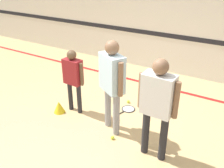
{
  "coord_description": "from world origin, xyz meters",
  "views": [
    {
      "loc": [
        2.13,
        -3.14,
        2.76
      ],
      "look_at": [
        0.16,
        0.07,
        0.92
      ],
      "focal_mm": 40.0,
      "sensor_mm": 36.0,
      "label": 1
    }
  ],
  "objects_px": {
    "tennis_ball_near_instructor": "(112,138)",
    "training_cone": "(59,107)",
    "person_student_left": "(73,75)",
    "racket_spare_on_floor": "(128,109)",
    "tennis_ball_by_spare_racket": "(128,101)",
    "person_student_right": "(158,100)",
    "person_instructor": "(112,78)"
  },
  "relations": [
    {
      "from": "person_student_right",
      "to": "training_cone",
      "type": "bearing_deg",
      "value": -2.75
    },
    {
      "from": "person_student_left",
      "to": "person_student_right",
      "type": "bearing_deg",
      "value": -9.43
    },
    {
      "from": "racket_spare_on_floor",
      "to": "training_cone",
      "type": "bearing_deg",
      "value": -40.17
    },
    {
      "from": "person_student_right",
      "to": "training_cone",
      "type": "distance_m",
      "value": 2.31
    },
    {
      "from": "person_student_left",
      "to": "tennis_ball_by_spare_racket",
      "type": "relative_size",
      "value": 19.77
    },
    {
      "from": "training_cone",
      "to": "person_student_left",
      "type": "bearing_deg",
      "value": 42.01
    },
    {
      "from": "person_student_left",
      "to": "tennis_ball_by_spare_racket",
      "type": "height_order",
      "value": "person_student_left"
    },
    {
      "from": "person_instructor",
      "to": "person_student_right",
      "type": "bearing_deg",
      "value": 14.44
    },
    {
      "from": "person_student_left",
      "to": "person_student_right",
      "type": "height_order",
      "value": "person_student_right"
    },
    {
      "from": "person_instructor",
      "to": "person_student_right",
      "type": "xyz_separation_m",
      "value": [
        0.91,
        -0.24,
        -0.03
      ]
    },
    {
      "from": "person_student_left",
      "to": "person_instructor",
      "type": "bearing_deg",
      "value": -6.41
    },
    {
      "from": "training_cone",
      "to": "person_instructor",
      "type": "bearing_deg",
      "value": 3.26
    },
    {
      "from": "person_student_right",
      "to": "training_cone",
      "type": "height_order",
      "value": "person_student_right"
    },
    {
      "from": "person_instructor",
      "to": "tennis_ball_by_spare_racket",
      "type": "bearing_deg",
      "value": 130.36
    },
    {
      "from": "person_student_left",
      "to": "tennis_ball_near_instructor",
      "type": "distance_m",
      "value": 1.43
    },
    {
      "from": "training_cone",
      "to": "tennis_ball_near_instructor",
      "type": "bearing_deg",
      "value": -7.31
    },
    {
      "from": "racket_spare_on_floor",
      "to": "tennis_ball_near_instructor",
      "type": "relative_size",
      "value": 7.4
    },
    {
      "from": "tennis_ball_near_instructor",
      "to": "training_cone",
      "type": "bearing_deg",
      "value": 172.69
    },
    {
      "from": "tennis_ball_by_spare_racket",
      "to": "training_cone",
      "type": "bearing_deg",
      "value": -133.98
    },
    {
      "from": "tennis_ball_by_spare_racket",
      "to": "training_cone",
      "type": "distance_m",
      "value": 1.48
    },
    {
      "from": "racket_spare_on_floor",
      "to": "tennis_ball_by_spare_racket",
      "type": "bearing_deg",
      "value": -139.2
    },
    {
      "from": "person_instructor",
      "to": "tennis_ball_by_spare_racket",
      "type": "relative_size",
      "value": 25.4
    },
    {
      "from": "tennis_ball_near_instructor",
      "to": "person_instructor",
      "type": "bearing_deg",
      "value": 123.05
    },
    {
      "from": "person_student_left",
      "to": "tennis_ball_near_instructor",
      "type": "xyz_separation_m",
      "value": [
        1.14,
        -0.4,
        -0.77
      ]
    },
    {
      "from": "person_student_left",
      "to": "racket_spare_on_floor",
      "type": "bearing_deg",
      "value": 35.54
    },
    {
      "from": "person_student_left",
      "to": "racket_spare_on_floor",
      "type": "xyz_separation_m",
      "value": [
        0.91,
        0.59,
        -0.8
      ]
    },
    {
      "from": "racket_spare_on_floor",
      "to": "person_student_left",
      "type": "bearing_deg",
      "value": -42.24
    },
    {
      "from": "tennis_ball_near_instructor",
      "to": "training_cone",
      "type": "distance_m",
      "value": 1.39
    },
    {
      "from": "racket_spare_on_floor",
      "to": "training_cone",
      "type": "distance_m",
      "value": 1.41
    },
    {
      "from": "person_instructor",
      "to": "tennis_ball_by_spare_racket",
      "type": "distance_m",
      "value": 1.43
    },
    {
      "from": "tennis_ball_by_spare_racket",
      "to": "tennis_ball_near_instructor",
      "type": "bearing_deg",
      "value": -74.15
    },
    {
      "from": "person_instructor",
      "to": "person_student_left",
      "type": "xyz_separation_m",
      "value": [
        -0.98,
        0.15,
        -0.23
      ]
    }
  ]
}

